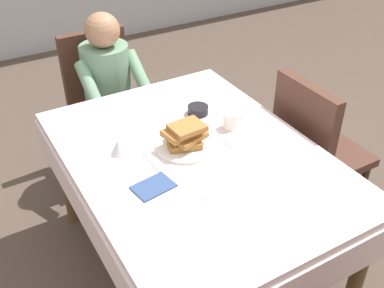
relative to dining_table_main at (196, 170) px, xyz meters
The scene contains 14 objects.
ground_plane 0.65m from the dining_table_main, ahead, with size 14.00×14.00×0.00m, color brown.
dining_table_main is the anchor object (origin of this frame).
chair_diner 1.18m from the dining_table_main, 91.50° to the left, with size 0.44×0.45×0.93m.
diner_person 1.01m from the dining_table_main, 91.73° to the left, with size 0.40×0.43×1.12m.
chair_right_side 0.78m from the dining_table_main, ahead, with size 0.45×0.44×0.93m.
plate_breakfast 0.12m from the dining_table_main, 98.56° to the left, with size 0.28×0.28×0.02m, color white.
breakfast_stack 0.18m from the dining_table_main, 98.21° to the left, with size 0.22×0.18×0.11m.
cup_coffee 0.33m from the dining_table_main, 22.78° to the left, with size 0.11×0.08×0.08m.
bowl_butter 0.39m from the dining_table_main, 57.50° to the left, with size 0.11×0.11×0.04m, color black.
syrup_pitcher 0.38m from the dining_table_main, 148.24° to the left, with size 0.08×0.08×0.07m.
fork_left_of_plate 0.23m from the dining_table_main, 164.10° to the left, with size 0.18×0.01×0.01m, color silver.
knife_right_of_plate 0.21m from the dining_table_main, 17.85° to the left, with size 0.20×0.01×0.01m, color silver.
spoon_near_edge 0.30m from the dining_table_main, 100.05° to the right, with size 0.15×0.01×0.01m, color silver.
napkin_folded 0.31m from the dining_table_main, 157.81° to the right, with size 0.17×0.12×0.01m, color #334C7F.
Camera 1 is at (-0.89, -1.50, 2.00)m, focal length 43.21 mm.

